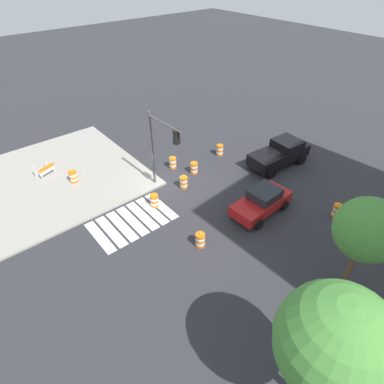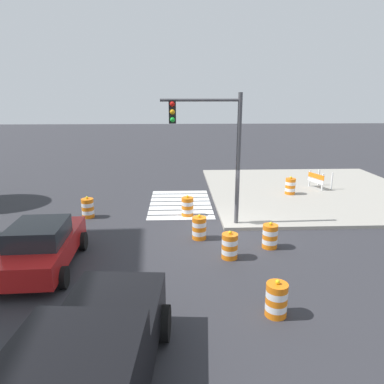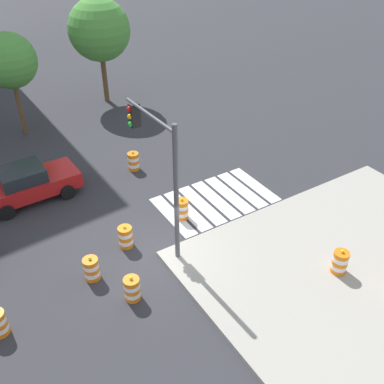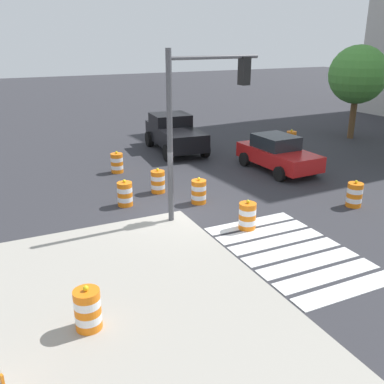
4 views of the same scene
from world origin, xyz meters
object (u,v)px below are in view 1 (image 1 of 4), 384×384
traffic_barrel_crosswalk_end (184,182)px  sports_car (262,201)px  traffic_barrel_opposite_curb (337,210)px  traffic_light_pole (162,142)px  traffic_barrel_on_sidewalk (73,177)px  street_tree_streetside_near (337,344)px  street_tree_streetside_mid (368,230)px  construction_barricade (45,169)px  pickup_truck (281,153)px  traffic_barrel_far_curb (220,150)px  traffic_barrel_median_far (173,163)px  traffic_barrel_median_near (200,240)px  traffic_barrel_lane_center (154,200)px  traffic_barrel_near_corner (194,168)px

traffic_barrel_crosswalk_end → sports_car: bearing=113.4°
traffic_barrel_opposite_curb → traffic_light_pole: 12.07m
traffic_light_pole → traffic_barrel_on_sidewalk: bearing=-47.2°
sports_car → traffic_barrel_crosswalk_end: (2.28, -5.25, -0.36)m
street_tree_streetside_near → street_tree_streetside_mid: (-5.82, -1.86, -0.36)m
construction_barricade → traffic_barrel_crosswalk_end: bearing=133.2°
street_tree_streetside_near → construction_barricade: bearing=-84.5°
pickup_truck → traffic_barrel_far_curb: 4.92m
traffic_barrel_far_curb → traffic_barrel_opposite_curb: (-0.49, 10.35, 0.00)m
sports_car → street_tree_streetside_near: street_tree_streetside_near is taller
traffic_barrel_opposite_curb → street_tree_streetside_mid: (4.88, 3.20, 3.73)m
traffic_barrel_median_far → traffic_barrel_on_sidewalk: traffic_barrel_on_sidewalk is taller
traffic_barrel_crosswalk_end → traffic_barrel_median_far: bearing=-110.5°
construction_barricade → traffic_barrel_median_far: bearing=148.3°
traffic_barrel_crosswalk_end → traffic_light_pole: traffic_light_pole is taller
traffic_barrel_median_near → traffic_barrel_lane_center: bearing=-90.0°
traffic_barrel_lane_center → street_tree_streetside_mid: (-3.55, 11.51, 3.73)m
sports_car → traffic_barrel_on_sidewalk: bearing=-52.9°
sports_car → traffic_barrel_median_near: size_ratio=4.28×
traffic_barrel_near_corner → traffic_barrel_far_curb: 3.45m
sports_car → traffic_barrel_on_sidewalk: 13.51m
traffic_barrel_near_corner → traffic_barrel_opposite_curb: bearing=111.8°
traffic_barrel_near_corner → traffic_barrel_far_curb: same height
traffic_barrel_median_near → traffic_light_pole: traffic_light_pole is taller
street_tree_streetside_near → traffic_light_pole: bearing=-104.8°
traffic_barrel_lane_center → street_tree_streetside_mid: street_tree_streetside_mid is taller
pickup_truck → traffic_barrel_near_corner: bearing=-28.6°
traffic_barrel_crosswalk_end → traffic_barrel_median_far: (-0.97, -2.58, 0.00)m
traffic_barrel_on_sidewalk → construction_barricade: (1.24, -2.07, 0.12)m
sports_car → pickup_truck: size_ratio=0.83×
traffic_barrel_crosswalk_end → traffic_barrel_median_far: same height
traffic_barrel_on_sidewalk → sports_car: bearing=127.1°
traffic_barrel_median_near → traffic_light_pole: size_ratio=0.19×
traffic_barrel_median_far → traffic_light_pole: bearing=41.8°
pickup_truck → street_tree_streetside_near: 17.61m
traffic_barrel_median_far → pickup_truck: bearing=144.4°
traffic_barrel_median_far → traffic_barrel_opposite_curb: size_ratio=1.00×
traffic_barrel_crosswalk_end → street_tree_streetside_mid: bearing=93.6°
traffic_barrel_on_sidewalk → construction_barricade: traffic_barrel_on_sidewalk is taller
traffic_barrel_median_far → traffic_barrel_on_sidewalk: bearing=-23.2°
traffic_barrel_crosswalk_end → traffic_barrel_opposite_curb: (-5.64, 8.69, 0.00)m
traffic_barrel_median_near → traffic_barrel_opposite_curb: same height
traffic_barrel_crosswalk_end → traffic_barrel_lane_center: (2.79, 0.38, 0.00)m
traffic_barrel_opposite_curb → street_tree_streetside_near: bearing=25.3°
traffic_barrel_near_corner → street_tree_streetside_mid: street_tree_streetside_mid is taller
pickup_truck → traffic_barrel_opposite_curb: pickup_truck is taller
traffic_barrel_crosswalk_end → traffic_barrel_far_curb: 5.41m
traffic_barrel_opposite_curb → street_tree_streetside_mid: street_tree_streetside_mid is taller
sports_car → traffic_barrel_median_near: (5.07, -0.21, -0.36)m
traffic_barrel_median_near → traffic_barrel_far_curb: 10.40m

